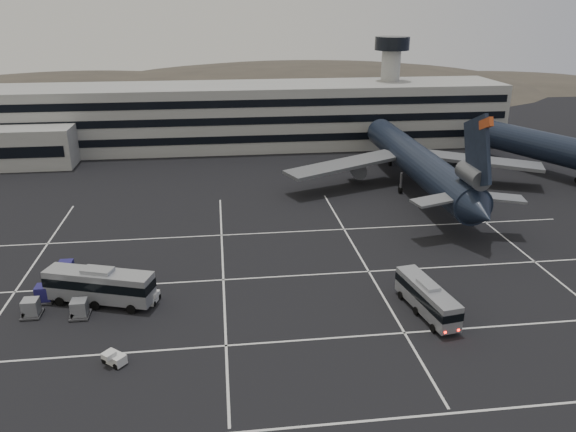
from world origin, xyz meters
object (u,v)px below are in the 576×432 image
object	(u,v)px
trijet_main	(417,161)
tug_a	(151,297)
uld_cluster	(67,290)
bus_far	(99,285)
bus_near	(427,297)

from	to	relation	value
trijet_main	tug_a	xyz separation A→B (m)	(-42.68, -35.15, -4.61)
trijet_main	tug_a	distance (m)	55.48
tug_a	uld_cluster	distance (m)	9.85
bus_far	uld_cluster	world-z (taller)	bus_far
uld_cluster	trijet_main	bearing A→B (deg)	32.12
bus_near	uld_cluster	size ratio (longest dim) A/B	0.83
bus_far	tug_a	bearing A→B (deg)	-76.87
trijet_main	uld_cluster	size ratio (longest dim) A/B	4.55
trijet_main	bus_near	bearing A→B (deg)	-107.02
uld_cluster	tug_a	bearing A→B (deg)	-13.91
bus_far	bus_near	bearing A→B (deg)	-82.07
bus_near	tug_a	bearing A→B (deg)	159.44
trijet_main	tug_a	bearing A→B (deg)	-139.81
bus_far	uld_cluster	xyz separation A→B (m)	(-4.06, 1.85, -1.40)
bus_near	tug_a	world-z (taller)	bus_near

